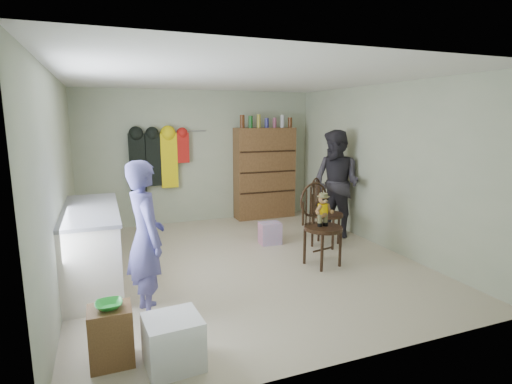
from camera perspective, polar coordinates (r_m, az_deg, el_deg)
name	(u,v)px	position (r m, az deg, el deg)	size (l,w,h in m)	color
ground_plane	(245,262)	(5.68, -1.64, -9.98)	(5.00, 5.00, 0.00)	beige
room_walls	(232,147)	(5.84, -3.49, 6.46)	(5.00, 5.00, 5.00)	#B3BB9D
counter	(92,246)	(5.25, -22.34, -7.13)	(0.64, 1.86, 0.94)	silver
stool	(111,336)	(3.66, -19.99, -18.74)	(0.34, 0.29, 0.49)	brown
bowl	(109,305)	(3.53, -20.28, -14.90)	(0.21, 0.21, 0.05)	green
plastic_tub	(173,342)	(3.51, -11.75, -20.23)	(0.44, 0.42, 0.42)	white
chair_front	(321,218)	(5.50, 9.21, -3.71)	(0.60, 0.60, 1.13)	#3E2515
chair_far	(323,209)	(6.36, 9.50, -2.48)	(0.67, 0.67, 1.07)	#3E2515
striped_bag	(270,233)	(6.43, 2.01, -5.89)	(0.33, 0.26, 0.35)	pink
person_left	(146,239)	(4.20, -15.47, -6.43)	(0.58, 0.38, 1.59)	#58559D
person_right	(336,184)	(6.84, 11.39, 1.16)	(0.87, 0.68, 1.80)	#2D2B33
dresser	(265,173)	(7.99, 1.23, 2.79)	(1.20, 0.39, 2.06)	brown
coat_rack	(157,159)	(7.49, -13.90, 4.57)	(1.42, 0.12, 1.09)	#99999E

